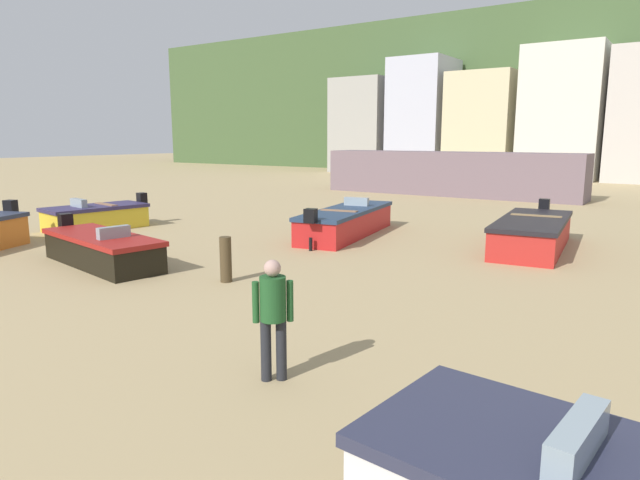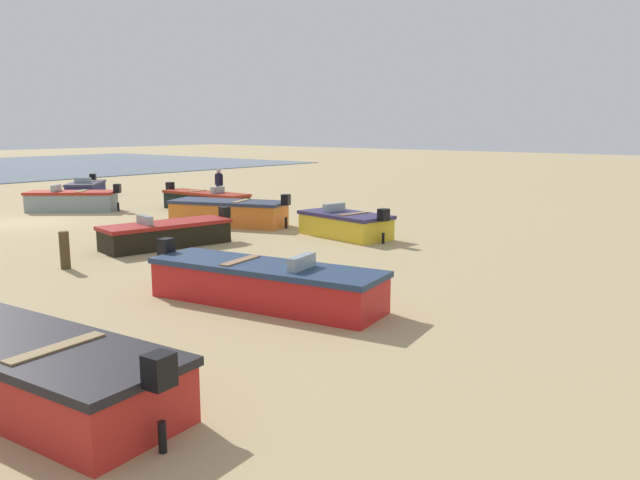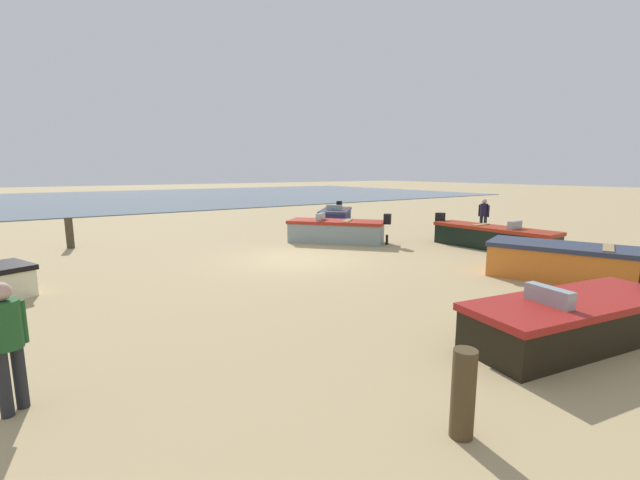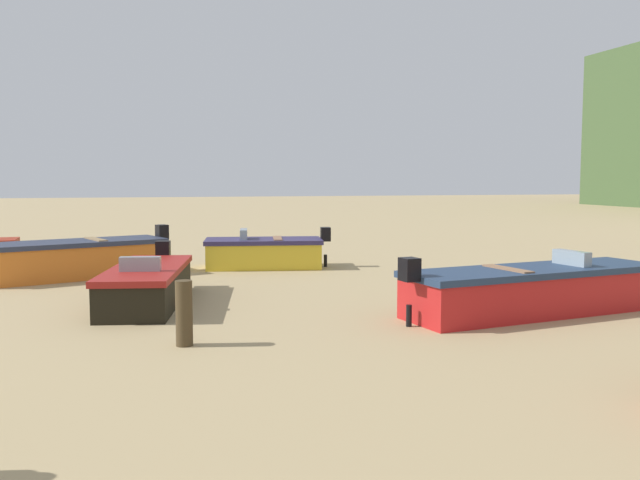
% 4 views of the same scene
% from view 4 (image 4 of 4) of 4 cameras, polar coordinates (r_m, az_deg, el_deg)
% --- Properties ---
extents(boat_black_3, '(4.44, 2.07, 1.09)m').
position_cam_4_polar(boat_black_3, '(14.40, -14.16, -3.62)').
color(boat_black_3, black).
rests_on(boat_black_3, ground).
extents(boat_yellow_6, '(2.08, 3.68, 1.15)m').
position_cam_4_polar(boat_yellow_6, '(19.69, -4.68, -1.05)').
color(boat_yellow_6, gold).
rests_on(boat_yellow_6, ground).
extents(boat_orange_7, '(3.06, 4.79, 1.28)m').
position_cam_4_polar(boat_orange_7, '(18.73, -19.67, -1.49)').
color(boat_orange_7, orange).
rests_on(boat_orange_7, ground).
extents(boat_red_9, '(2.38, 5.63, 1.20)m').
position_cam_4_polar(boat_red_9, '(13.62, 17.36, -3.98)').
color(boat_red_9, red).
rests_on(boat_red_9, ground).
extents(mooring_post_near_water, '(0.26, 0.26, 1.01)m').
position_cam_4_polar(mooring_post_near_water, '(10.73, -11.24, -6.00)').
color(mooring_post_near_water, '#473823').
rests_on(mooring_post_near_water, ground).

